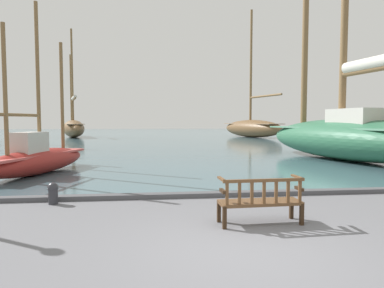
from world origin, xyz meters
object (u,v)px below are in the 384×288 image
at_px(sailboat_centre_channel, 346,131).
at_px(sailboat_far_port, 73,127).
at_px(park_bench, 260,200).
at_px(sailboat_nearest_port, 37,157).
at_px(sailboat_mid_port, 252,127).
at_px(mooring_bollard, 53,192).

bearing_deg(sailboat_centre_channel, sailboat_far_port, 125.47).
distance_m(park_bench, sailboat_nearest_port, 9.13).
bearing_deg(sailboat_mid_port, mooring_bollard, -114.08).
height_order(sailboat_centre_channel, sailboat_nearest_port, sailboat_centre_channel).
relative_size(sailboat_far_port, mooring_bollard, 24.74).
xyz_separation_m(park_bench, sailboat_far_port, (-11.73, 36.79, 0.84)).
bearing_deg(mooring_bollard, park_bench, -25.45).
xyz_separation_m(sailboat_centre_channel, sailboat_nearest_port, (-13.82, -3.13, -0.84)).
bearing_deg(sailboat_centre_channel, park_bench, -127.72).
height_order(sailboat_far_port, sailboat_centre_channel, sailboat_centre_channel).
relative_size(sailboat_nearest_port, mooring_bollard, 11.77).
xyz_separation_m(park_bench, sailboat_centre_channel, (7.54, 9.75, 1.07)).
bearing_deg(mooring_bollard, sailboat_far_port, 101.81).
bearing_deg(sailboat_mid_port, sailboat_nearest_port, -120.30).
distance_m(park_bench, sailboat_mid_port, 35.71).
distance_m(sailboat_far_port, sailboat_centre_channel, 33.20).
height_order(sailboat_nearest_port, mooring_bollard, sailboat_nearest_port).
bearing_deg(sailboat_mid_port, sailboat_far_port, 173.45).
bearing_deg(sailboat_nearest_port, sailboat_mid_port, 59.70).
height_order(sailboat_far_port, sailboat_nearest_port, sailboat_far_port).
distance_m(sailboat_nearest_port, mooring_bollard, 4.85).
xyz_separation_m(sailboat_far_port, mooring_bollard, (7.25, -34.65, -1.02)).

